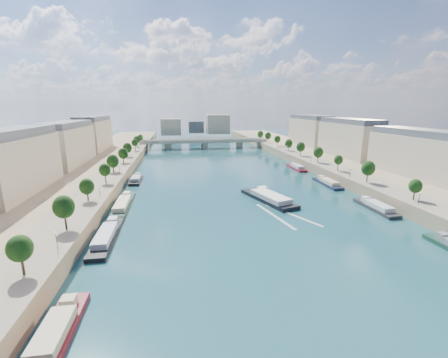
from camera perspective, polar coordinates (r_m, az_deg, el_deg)
name	(u,v)px	position (r m, az deg, el deg)	size (l,w,h in m)	color
ground	(231,184)	(143.95, 1.25, -1.00)	(700.00, 700.00, 0.00)	#0B2B34
quay_left	(70,185)	(148.61, -27.21, -1.08)	(44.00, 520.00, 5.00)	#9E8460
quay_right	(367,174)	(171.39, 25.66, 0.88)	(44.00, 520.00, 5.00)	#9E8460
pave_left	(105,178)	(144.03, -21.65, 0.10)	(14.00, 520.00, 0.10)	gray
pave_right	(341,170)	(162.83, 21.41, 1.60)	(14.00, 520.00, 0.10)	gray
trees_left	(110,166)	(144.44, -20.90, 2.41)	(4.80, 268.80, 8.26)	#382B1E
trees_right	(329,156)	(169.46, 19.29, 4.08)	(4.80, 268.80, 8.26)	#382B1E
lamps_left	(111,177)	(132.95, -20.75, 0.32)	(0.36, 200.36, 4.28)	black
lamps_right	(328,163)	(164.39, 19.26, 2.86)	(0.36, 200.36, 4.28)	black
buildings_left	(45,151)	(161.71, -30.87, 4.63)	(16.00, 226.00, 23.20)	#C4B797
buildings_right	(378,144)	(186.43, 27.33, 5.99)	(16.00, 226.00, 23.20)	#C4B797
skyline	(200,125)	(358.28, -4.67, 10.12)	(79.00, 42.00, 22.00)	#C4B797
bridge	(204,143)	(269.40, -3.75, 6.94)	(112.00, 12.00, 8.15)	#C1B79E
tour_barge	(269,198)	(120.10, 8.52, -3.60)	(16.78, 29.87, 3.90)	black
wake	(283,215)	(105.63, 11.22, -6.77)	(15.59, 25.74, 0.04)	silver
moored_barges_left	(105,239)	(90.27, -21.67, -10.57)	(5.00, 157.08, 3.60)	#1B293D
moored_barges_right	(380,209)	(120.24, 27.59, -5.16)	(5.00, 167.15, 3.60)	black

